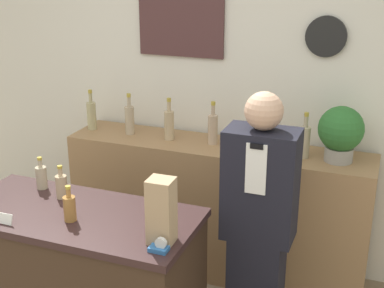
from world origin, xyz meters
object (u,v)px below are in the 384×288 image
Objects in this scene: potted_plant at (341,132)px; paper_bag at (161,211)px; shopkeeper at (258,228)px; tape_dispenser at (159,247)px.

paper_bag is (-0.68, -1.28, -0.08)m from potted_plant.
potted_plant is 1.45m from paper_bag.
potted_plant reaches higher than paper_bag.
shopkeeper is 0.77m from tape_dispenser.
paper_bag is at bearing -119.25° from shopkeeper.
paper_bag is (-0.33, -0.59, 0.33)m from shopkeeper.
tape_dispenser is at bearing -114.49° from shopkeeper.
shopkeeper is 0.86m from potted_plant.
potted_plant is at bearing 64.36° from tape_dispenser.
paper_bag reaches higher than tape_dispenser.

